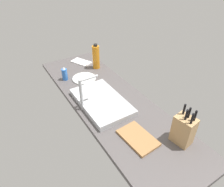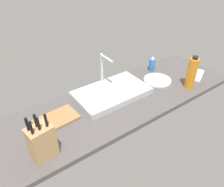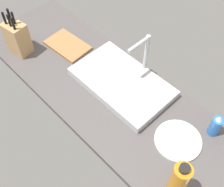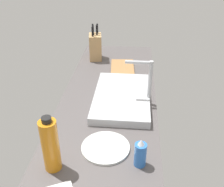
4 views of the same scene
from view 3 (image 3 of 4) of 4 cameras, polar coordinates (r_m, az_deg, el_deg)
countertop_slab at (r=161.28cm, az=0.32°, el=-0.77°), size 194.56×60.19×3.50cm
sink_basin at (r=162.68cm, az=1.98°, el=2.21°), size 56.46×34.07×4.85cm
faucet at (r=158.27cm, az=6.60°, el=7.86°), size 5.50×16.25×28.42cm
knife_block at (r=185.31cm, az=-18.39°, el=10.52°), size 14.47×11.75×28.64cm
cutting_board at (r=188.02cm, az=-8.87°, el=9.50°), size 28.99×19.59×1.80cm
soap_bottle at (r=150.44cm, az=19.99°, el=-6.10°), size 5.48×5.48×14.47cm
water_bottle at (r=125.31cm, az=13.06°, el=-16.77°), size 7.56×7.56×27.41cm
dinner_plate at (r=147.74cm, az=13.05°, el=-9.13°), size 23.70×23.70×1.20cm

